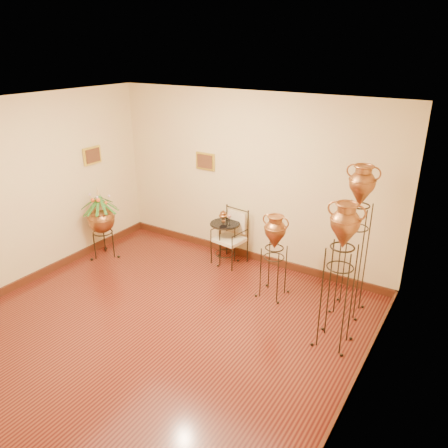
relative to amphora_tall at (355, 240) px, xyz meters
The scene contains 8 objects.
ground 2.86m from the amphora_tall, 137.55° to the right, with size 5.00×5.00×0.00m, color #602516.
room_shell 2.73m from the amphora_tall, 137.75° to the right, with size 5.02×5.02×2.81m.
amphora_tall is the anchor object (origin of this frame).
amphora_mid 0.82m from the amphora_tall, 85.23° to the right, with size 0.51×0.51×1.87m.
amphora_short 1.16m from the amphora_tall, behind, with size 0.46×0.46×1.28m.
planter_urn 4.16m from the amphora_tall, behind, with size 0.91×0.91×1.31m.
armchair 2.25m from the amphora_tall, behind, with size 0.58×0.55×0.93m.
side_table 2.36m from the amphora_tall, behind, with size 0.60×0.60×0.89m.
Camera 1 is at (3.25, -3.50, 3.45)m, focal length 35.00 mm.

